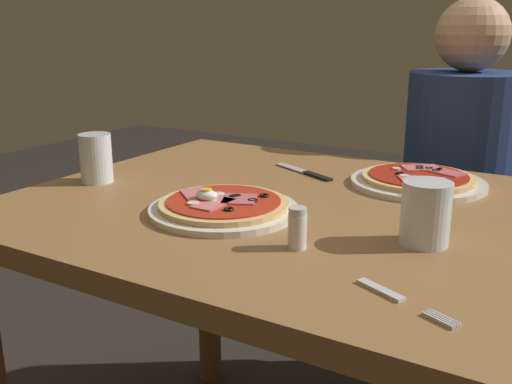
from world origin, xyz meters
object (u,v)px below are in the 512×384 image
object	(u,v)px
water_glass_near	(96,161)
fork	(397,298)
knife	(307,173)
diner_person	(455,216)
dining_table	(293,261)
pizza_foreground	(223,207)
pizza_across_left	(418,180)
salt_shaker	(297,228)
water_glass_far	(425,217)

from	to	relation	value
water_glass_near	fork	distance (m)	0.79
water_glass_near	knife	world-z (taller)	water_glass_near
diner_person	fork	bearing A→B (deg)	97.90
dining_table	pizza_foreground	xyz separation A→B (m)	(-0.08, -0.12, 0.14)
dining_table	diner_person	bearing A→B (deg)	77.54
dining_table	water_glass_near	bearing A→B (deg)	-169.60
pizza_across_left	salt_shaker	size ratio (longest dim) A/B	4.32
water_glass_far	salt_shaker	xyz separation A→B (m)	(-0.17, -0.12, -0.01)
dining_table	pizza_foreground	size ratio (longest dim) A/B	3.90
pizza_across_left	fork	distance (m)	0.58
water_glass_near	water_glass_far	bearing A→B (deg)	-0.78
pizza_across_left	salt_shaker	xyz separation A→B (m)	(-0.06, -0.47, 0.02)
pizza_across_left	diner_person	bearing A→B (deg)	91.32
water_glass_far	knife	xyz separation A→B (m)	(-0.36, 0.31, -0.04)
water_glass_far	diner_person	xyz separation A→B (m)	(-0.12, 0.83, -0.25)
knife	salt_shaker	world-z (taller)	salt_shaker
pizza_foreground	fork	world-z (taller)	pizza_foreground
pizza_foreground	knife	distance (m)	0.34
water_glass_near	fork	bearing A→B (deg)	-16.67
water_glass_near	fork	size ratio (longest dim) A/B	0.72
pizza_across_left	water_glass_near	bearing A→B (deg)	-151.59
dining_table	water_glass_far	size ratio (longest dim) A/B	10.61
knife	pizza_foreground	bearing A→B (deg)	-90.77
salt_shaker	fork	bearing A→B (deg)	-26.33
pizza_across_left	knife	world-z (taller)	pizza_across_left
pizza_foreground	pizza_across_left	bearing A→B (deg)	55.79
dining_table	salt_shaker	size ratio (longest dim) A/B	16.27
pizza_foreground	water_glass_far	bearing A→B (deg)	4.97
pizza_across_left	diner_person	distance (m)	0.53
fork	knife	size ratio (longest dim) A/B	0.81
pizza_across_left	knife	bearing A→B (deg)	-172.52
salt_shaker	pizza_foreground	bearing A→B (deg)	155.75
salt_shaker	diner_person	distance (m)	0.98
salt_shaker	diner_person	size ratio (longest dim) A/B	0.06
dining_table	knife	bearing A→B (deg)	109.63
pizza_foreground	water_glass_far	size ratio (longest dim) A/B	2.72
pizza_across_left	water_glass_far	world-z (taller)	water_glass_far
knife	water_glass_far	bearing A→B (deg)	-41.01
diner_person	knife	bearing A→B (deg)	64.87
water_glass_far	fork	bearing A→B (deg)	-83.17
knife	diner_person	xyz separation A→B (m)	(0.24, 0.51, -0.21)
knife	dining_table	bearing A→B (deg)	-70.37
water_glass_far	diner_person	size ratio (longest dim) A/B	0.09
pizza_foreground	fork	xyz separation A→B (m)	(0.39, -0.18, -0.01)
dining_table	salt_shaker	xyz separation A→B (m)	(0.12, -0.21, 0.16)
diner_person	dining_table	bearing A→B (deg)	77.54
dining_table	diner_person	size ratio (longest dim) A/B	0.92
fork	pizza_across_left	bearing A→B (deg)	103.37
pizza_foreground	fork	size ratio (longest dim) A/B	1.87
pizza_across_left	fork	size ratio (longest dim) A/B	1.93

